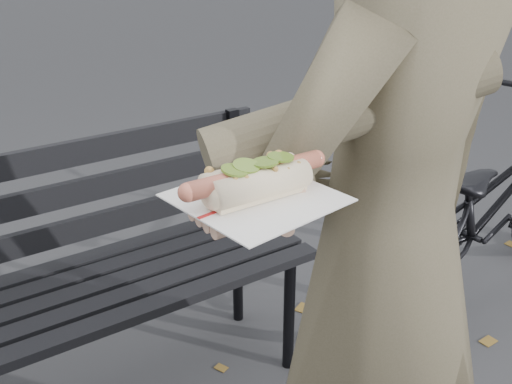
{
  "coord_description": "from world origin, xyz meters",
  "views": [
    {
      "loc": [
        -0.29,
        -0.71,
        1.5
      ],
      "look_at": [
        0.11,
        -0.12,
        1.17
      ],
      "focal_mm": 42.0,
      "sensor_mm": 36.0,
      "label": 1
    }
  ],
  "objects": [
    {
      "name": "bicycle",
      "position": [
        1.74,
        0.6,
        0.41
      ],
      "size": [
        1.63,
        0.73,
        0.83
      ],
      "primitive_type": "imported",
      "rotation": [
        0.0,
        0.0,
        1.69
      ],
      "color": "black",
      "rests_on": "ground"
    },
    {
      "name": "person",
      "position": [
        0.49,
        -0.01,
        0.89
      ],
      "size": [
        0.71,
        0.52,
        1.78
      ],
      "primitive_type": "imported",
      "rotation": [
        0.0,
        0.0,
        3.29
      ],
      "color": "brown",
      "rests_on": "ground"
    },
    {
      "name": "held_hotdog",
      "position": [
        0.3,
        -0.05,
        1.2
      ],
      "size": [
        0.62,
        0.31,
        0.2
      ],
      "color": "brown"
    },
    {
      "name": "park_bench",
      "position": [
        0.08,
        0.9,
        0.52
      ],
      "size": [
        1.5,
        0.44,
        0.88
      ],
      "color": "black",
      "rests_on": "ground"
    }
  ]
}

